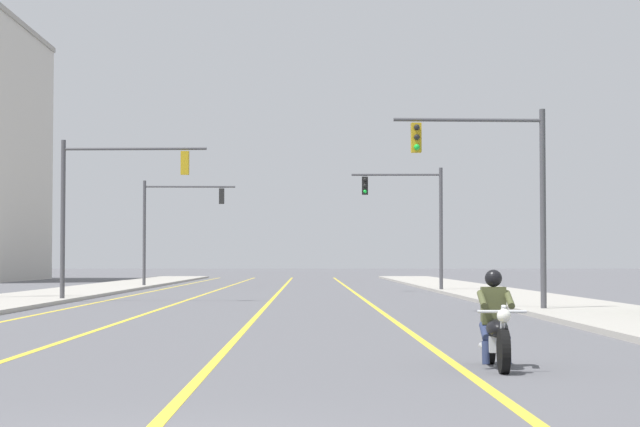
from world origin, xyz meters
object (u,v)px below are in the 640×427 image
(traffic_signal_near_right, at_px, (500,178))
(traffic_signal_mid_left, at_px, (171,216))
(motorcycle_with_rider, at_px, (495,329))
(traffic_signal_near_left, at_px, (105,193))
(traffic_signal_mid_right, at_px, (415,210))

(traffic_signal_near_right, distance_m, traffic_signal_mid_left, 35.11)
(motorcycle_with_rider, bearing_deg, traffic_signal_mid_left, 102.10)
(traffic_signal_near_right, relative_size, traffic_signal_mid_left, 1.00)
(traffic_signal_near_right, height_order, traffic_signal_near_left, same)
(traffic_signal_mid_left, bearing_deg, traffic_signal_mid_right, -35.93)
(traffic_signal_mid_right, bearing_deg, motorcycle_with_rider, -93.58)
(motorcycle_with_rider, distance_m, traffic_signal_near_left, 29.39)
(motorcycle_with_rider, relative_size, traffic_signal_near_left, 0.35)
(motorcycle_with_rider, relative_size, traffic_signal_mid_right, 0.35)
(traffic_signal_near_right, bearing_deg, traffic_signal_mid_right, 91.27)
(traffic_signal_mid_right, bearing_deg, traffic_signal_mid_left, 144.07)
(traffic_signal_near_right, xyz_separation_m, traffic_signal_near_left, (-13.59, 9.30, 0.06))
(traffic_signal_near_left, height_order, traffic_signal_mid_left, same)
(motorcycle_with_rider, relative_size, traffic_signal_mid_left, 0.35)
(traffic_signal_near_right, bearing_deg, traffic_signal_near_left, 145.62)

